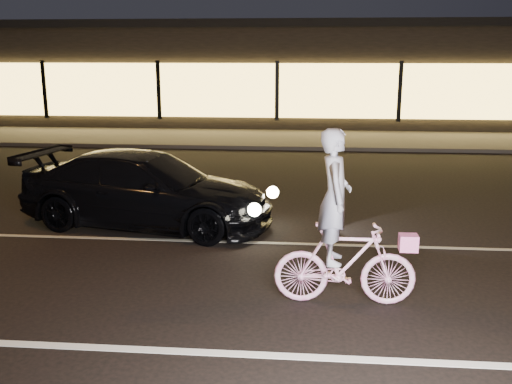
# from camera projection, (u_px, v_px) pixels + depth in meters

# --- Properties ---
(ground) EXTENTS (90.00, 90.00, 0.00)m
(ground) POSITION_uv_depth(u_px,v_px,m) (215.00, 292.00, 7.27)
(ground) COLOR black
(ground) RESTS_ON ground
(lane_stripe_near) EXTENTS (60.00, 0.12, 0.01)m
(lane_stripe_near) POSITION_uv_depth(u_px,v_px,m) (192.00, 352.00, 5.82)
(lane_stripe_near) COLOR silver
(lane_stripe_near) RESTS_ON ground
(lane_stripe_far) EXTENTS (60.00, 0.10, 0.01)m
(lane_stripe_far) POSITION_uv_depth(u_px,v_px,m) (235.00, 242.00, 9.21)
(lane_stripe_far) COLOR gray
(lane_stripe_far) RESTS_ON ground
(sidewalk) EXTENTS (30.00, 4.00, 0.12)m
(sidewalk) POSITION_uv_depth(u_px,v_px,m) (274.00, 139.00, 19.84)
(sidewalk) COLOR #383533
(sidewalk) RESTS_ON ground
(storefront) EXTENTS (25.40, 8.42, 4.20)m
(storefront) POSITION_uv_depth(u_px,v_px,m) (282.00, 72.00, 25.11)
(storefront) COLOR black
(storefront) RESTS_ON ground
(cyclist) EXTENTS (1.70, 0.59, 2.15)m
(cyclist) POSITION_uv_depth(u_px,v_px,m) (342.00, 244.00, 6.79)
(cyclist) COLOR #E84AA3
(cyclist) RESTS_ON ground
(sedan) EXTENTS (4.71, 2.59, 1.29)m
(sedan) POSITION_uv_depth(u_px,v_px,m) (147.00, 189.00, 9.99)
(sedan) COLOR black
(sedan) RESTS_ON ground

